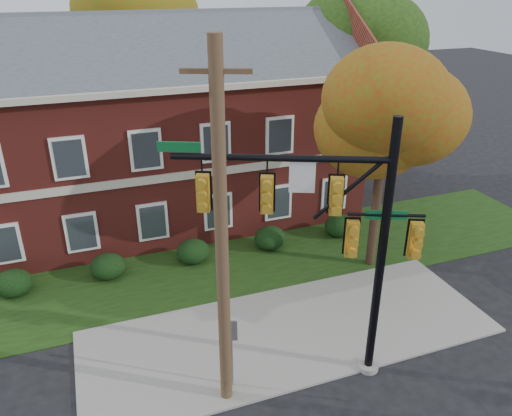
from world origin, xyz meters
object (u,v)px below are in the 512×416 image
object	(u,v)px
utility_pole	(222,243)
tree_far_rear	(155,19)
hedge_far_left	(13,283)
traffic_signal	(331,225)
apartment_building	(162,118)
hedge_far_right	(339,226)
tree_near_right	(394,109)
tree_right_rear	(365,38)
hedge_left	(108,266)
hedge_right	(270,238)
sign_post	(232,343)
hedge_center	(193,251)

from	to	relation	value
utility_pole	tree_far_rear	bearing A→B (deg)	105.85
hedge_far_left	traffic_signal	world-z (taller)	traffic_signal
apartment_building	traffic_signal	bearing A→B (deg)	-79.96
hedge_far_right	tree_near_right	distance (m)	6.77
hedge_far_left	traffic_signal	distance (m)	12.74
tree_right_rear	tree_far_rear	bearing A→B (deg)	145.00
hedge_left	tree_far_rear	xyz separation A→B (m)	(4.84, 13.09, 8.32)
hedge_far_left	traffic_signal	xyz separation A→B (m)	(9.26, -7.53, 4.44)
hedge_far_left	hedge_right	size ratio (longest dim) A/B	1.00
hedge_left	sign_post	xyz separation A→B (m)	(2.90, -7.36, 1.10)
tree_near_right	hedge_far_right	bearing A→B (deg)	94.52
utility_pole	sign_post	bearing A→B (deg)	71.65
tree_near_right	tree_far_rear	xyz separation A→B (m)	(-5.88, 15.93, 2.17)
tree_far_rear	hedge_far_right	bearing A→B (deg)	-66.63
hedge_left	sign_post	world-z (taller)	sign_post
hedge_center	hedge_right	world-z (taller)	same
hedge_center	tree_near_right	world-z (taller)	tree_near_right
hedge_far_right	traffic_signal	world-z (taller)	traffic_signal
apartment_building	utility_pole	xyz separation A→B (m)	(-0.89, -12.95, 0.11)
apartment_building	hedge_left	size ratio (longest dim) A/B	13.43
hedge_far_left	utility_pole	xyz separation A→B (m)	(6.11, -7.70, 4.57)
apartment_building	traffic_signal	distance (m)	12.99
traffic_signal	apartment_building	bearing A→B (deg)	123.54
hedge_far_right	tree_far_rear	size ratio (longest dim) A/B	0.12
hedge_far_left	hedge_center	bearing A→B (deg)	0.00
traffic_signal	hedge_center	bearing A→B (deg)	130.23
hedge_far_left	hedge_center	distance (m)	7.00
hedge_left	hedge_center	bearing A→B (deg)	0.00
apartment_building	sign_post	world-z (taller)	apartment_building
tree_near_right	utility_pole	size ratio (longest dim) A/B	0.85
tree_right_rear	utility_pole	size ratio (longest dim) A/B	1.06
apartment_building	sign_post	size ratio (longest dim) A/B	7.83
hedge_far_right	sign_post	distance (m)	10.64
apartment_building	hedge_far_right	xyz separation A→B (m)	(7.00, -5.25, -4.46)
hedge_far_right	tree_far_rear	distance (m)	16.51
hedge_far_right	tree_right_rear	size ratio (longest dim) A/B	0.13
tree_near_right	tree_right_rear	size ratio (longest dim) A/B	0.81
tree_near_right	tree_right_rear	distance (m)	9.94
hedge_left	traffic_signal	xyz separation A→B (m)	(5.76, -7.53, 4.44)
hedge_left	utility_pole	size ratio (longest dim) A/B	0.14
apartment_building	tree_near_right	bearing A→B (deg)	-48.23
tree_near_right	traffic_signal	distance (m)	7.04
hedge_left	hedge_center	world-z (taller)	same
tree_near_right	tree_far_rear	world-z (taller)	tree_far_rear
hedge_right	sign_post	bearing A→B (deg)	-119.11
apartment_building	tree_far_rear	world-z (taller)	tree_far_rear
tree_near_right	sign_post	size ratio (longest dim) A/B	3.57
tree_right_rear	utility_pole	bearing A→B (deg)	-131.46
apartment_building	hedge_far_left	world-z (taller)	apartment_building
hedge_center	hedge_far_right	bearing A→B (deg)	0.00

